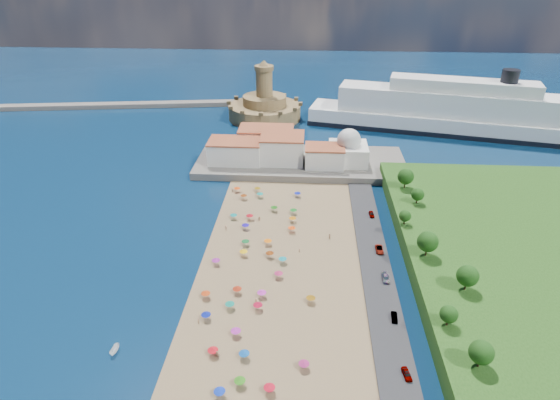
{
  "coord_description": "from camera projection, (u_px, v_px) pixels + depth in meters",
  "views": [
    {
      "loc": [
        13.15,
        -115.53,
        82.19
      ],
      "look_at": [
        4.0,
        25.0,
        8.0
      ],
      "focal_mm": 30.0,
      "sensor_mm": 36.0,
      "label": 1
    }
  ],
  "objects": [
    {
      "name": "waterfront_buildings",
      "position": [
        271.0,
        148.0,
        202.58
      ],
      "size": [
        57.0,
        29.0,
        11.0
      ],
      "color": "silver",
      "rests_on": "terrace"
    },
    {
      "name": "hillside_trees",
      "position": [
        435.0,
        250.0,
        128.7
      ],
      "size": [
        14.78,
        105.6,
        7.63
      ],
      "color": "#382314",
      "rests_on": "hillside"
    },
    {
      "name": "jetty",
      "position": [
        259.0,
        135.0,
        236.54
      ],
      "size": [
        18.0,
        70.0,
        2.4
      ],
      "primitive_type": "cube",
      "color": "#59544C",
      "rests_on": "ground"
    },
    {
      "name": "beach_parasols",
      "position": [
        253.0,
        276.0,
        131.18
      ],
      "size": [
        31.61,
        113.73,
        2.2
      ],
      "color": "gray",
      "rests_on": "beach"
    },
    {
      "name": "domed_building",
      "position": [
        348.0,
        149.0,
        197.84
      ],
      "size": [
        16.0,
        16.0,
        15.0
      ],
      "color": "silver",
      "rests_on": "terrace"
    },
    {
      "name": "ground",
      "position": [
        261.0,
        261.0,
        141.06
      ],
      "size": [
        700.0,
        700.0,
        0.0
      ],
      "primitive_type": "plane",
      "color": "#071938",
      "rests_on": "ground"
    },
    {
      "name": "cruise_ship",
      "position": [
        458.0,
        114.0,
        238.91
      ],
      "size": [
        154.24,
        55.77,
        33.44
      ],
      "color": "black",
      "rests_on": "ground"
    },
    {
      "name": "parked_cars",
      "position": [
        384.0,
        271.0,
        134.56
      ],
      "size": [
        2.3,
        74.78,
        1.39
      ],
      "color": "gray",
      "rests_on": "promenade"
    },
    {
      "name": "terrace",
      "position": [
        301.0,
        163.0,
        204.24
      ],
      "size": [
        90.0,
        36.0,
        3.0
      ],
      "primitive_type": "cube",
      "color": "#59544C",
      "rests_on": "ground"
    },
    {
      "name": "fortress",
      "position": [
        265.0,
        107.0,
        260.47
      ],
      "size": [
        40.0,
        40.0,
        32.4
      ],
      "color": "olive",
      "rests_on": "ground"
    },
    {
      "name": "breakwater",
      "position": [
        105.0,
        106.0,
        281.85
      ],
      "size": [
        199.03,
        34.77,
        2.6
      ],
      "primitive_type": "cube",
      "rotation": [
        0.0,
        0.0,
        0.14
      ],
      "color": "#59544C",
      "rests_on": "ground"
    },
    {
      "name": "beachgoers",
      "position": [
        255.0,
        272.0,
        134.58
      ],
      "size": [
        38.24,
        98.75,
        1.89
      ],
      "color": "tan",
      "rests_on": "beach"
    }
  ]
}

